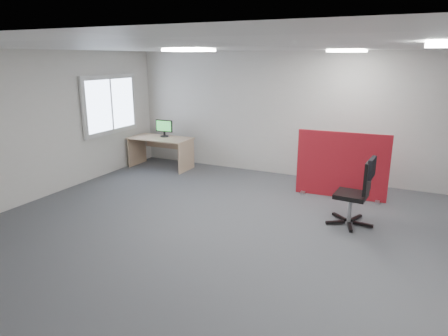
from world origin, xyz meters
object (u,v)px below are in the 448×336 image
at_px(office_chair, 359,188).
at_px(monitor_second, 164,128).
at_px(red_divider, 342,166).
at_px(second_desk, 162,145).

bearing_deg(office_chair, monitor_second, 164.08).
height_order(red_divider, monitor_second, red_divider).
distance_m(monitor_second, office_chair, 5.01).
xyz_separation_m(red_divider, second_desk, (-4.25, 0.34, -0.07)).
height_order(second_desk, office_chair, office_chair).
bearing_deg(monitor_second, office_chair, -21.06).
bearing_deg(red_divider, office_chair, -71.93).
bearing_deg(red_divider, monitor_second, 171.10).
xyz_separation_m(second_desk, monitor_second, (0.02, 0.11, 0.40)).
distance_m(red_divider, second_desk, 4.26).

